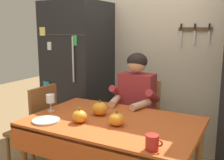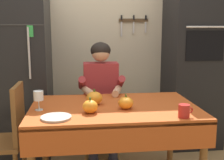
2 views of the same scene
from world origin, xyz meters
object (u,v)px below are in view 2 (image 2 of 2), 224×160
Objects in this scene: chair_behind_person at (100,107)px; pumpkin_small at (94,98)px; coffee_mug at (184,111)px; wine_glass at (38,96)px; pumpkin_large at (126,103)px; serving_tray at (56,117)px; seated_person at (101,91)px; pumpkin_medium at (90,107)px; wall_oven at (193,57)px; dining_table at (114,116)px; refrigerator at (18,73)px; chair_left_side at (7,134)px.

pumpkin_small is (-0.10, -0.71, 0.29)m from chair_behind_person.
coffee_mug is 0.70× the size of wine_glass.
serving_tray is (-0.55, -0.19, -0.04)m from pumpkin_large.
pumpkin_medium is (-0.15, -0.76, 0.05)m from seated_person.
wall_oven reaches higher than pumpkin_medium.
chair_behind_person reaches higher than pumpkin_large.
chair_behind_person is at bearing 90.00° from seated_person.
pumpkin_large is at bearing -41.39° from dining_table.
pumpkin_large is (0.15, -0.68, 0.05)m from seated_person.
refrigerator is 2.01m from wall_oven.
pumpkin_medium is at bearing -164.12° from pumpkin_large.
coffee_mug is (1.38, -0.42, 0.28)m from chair_left_side.
refrigerator is at bearing 139.14° from coffee_mug.
dining_table is 6.24× the size of serving_tray.
chair_behind_person is (0.89, -0.09, -0.39)m from refrigerator.
pumpkin_small is at bearing -101.06° from seated_person.
chair_behind_person reaches higher than pumpkin_small.
dining_table is 0.91m from chair_left_side.
wine_glass is (0.34, -0.92, -0.05)m from refrigerator.
chair_left_side is 0.60m from serving_tray.
refrigerator is at bearing 125.45° from pumpkin_medium.
pumpkin_small is at bearing 1.23° from chair_left_side.
chair_left_side is 1.47m from coffee_mug.
seated_person is 0.78m from pumpkin_medium.
chair_left_side is at bearing -156.38° from wall_oven.
refrigerator reaches higher than pumpkin_small.
coffee_mug is 0.94m from serving_tray.
pumpkin_large is at bearing -80.44° from chair_behind_person.
coffee_mug is 0.48m from pumpkin_large.
pumpkin_large reaches higher than dining_table.
chair_behind_person is 7.48× the size of pumpkin_large.
dining_table is 0.61m from seated_person.
refrigerator is 14.47× the size of pumpkin_large.
refrigerator is 0.86× the size of wall_oven.
coffee_mug is at bearing -34.34° from pumpkin_small.
pumpkin_medium is 0.55× the size of serving_tray.
wine_glass is (-1.09, 0.32, 0.06)m from coffee_mug.
refrigerator is 0.97m from chair_behind_person.
wine_glass is 0.43m from pumpkin_medium.
wall_oven is 1.95m from serving_tray.
refrigerator is 1.89m from coffee_mug.
refrigerator reaches higher than coffee_mug.
wall_oven is 18.76× the size of coffee_mug.
pumpkin_small is at bearing -145.37° from wall_oven.
pumpkin_large is (-0.96, -1.00, -0.26)m from wall_oven.
wall_oven is 15.11× the size of pumpkin_small.
wall_oven reaches higher than serving_tray.
dining_table is at bearing -27.83° from pumpkin_small.
serving_tray is at bearing -130.47° from pumpkin_small.
pumpkin_small is at bearing 145.66° from coffee_mug.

